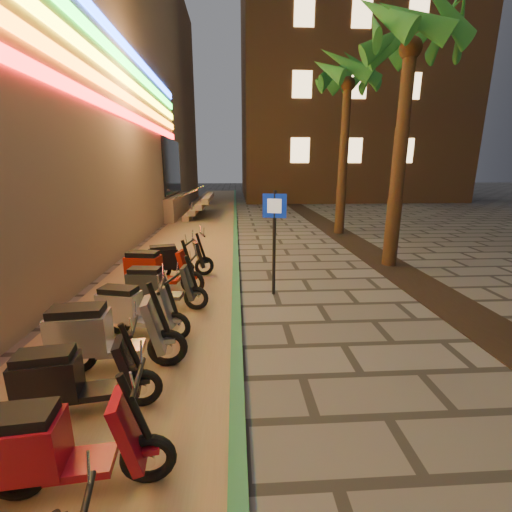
{
  "coord_description": "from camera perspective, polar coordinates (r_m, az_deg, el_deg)",
  "views": [
    {
      "loc": [
        -0.89,
        -2.42,
        2.8
      ],
      "look_at": [
        -0.52,
        3.69,
        1.2
      ],
      "focal_mm": 24.0,
      "sensor_mm": 36.0,
      "label": 1
    }
  ],
  "objects": [
    {
      "name": "scooter_10",
      "position": [
        8.97,
        -13.55,
        -0.6
      ],
      "size": [
        1.64,
        0.85,
        1.16
      ],
      "rotation": [
        0.0,
        0.0,
        0.29
      ],
      "color": "black",
      "rests_on": "ground"
    },
    {
      "name": "scooter_4",
      "position": [
        3.74,
        -30.76,
        -25.69
      ],
      "size": [
        1.62,
        0.6,
        1.14
      ],
      "rotation": [
        0.0,
        0.0,
        0.1
      ],
      "color": "black",
      "rests_on": "ground"
    },
    {
      "name": "planting_strip",
      "position": [
        9.11,
        26.36,
        -4.78
      ],
      "size": [
        1.2,
        40.0,
        0.02
      ],
      "primitive_type": "cube",
      "color": "black",
      "rests_on": "ground"
    },
    {
      "name": "palm_c",
      "position": [
        10.84,
        24.39,
        29.14
      ],
      "size": [
        2.97,
        3.02,
        6.91
      ],
      "color": "#472D19",
      "rests_on": "ground"
    },
    {
      "name": "scooter_9",
      "position": [
        8.04,
        -16.42,
        -2.24
      ],
      "size": [
        1.79,
        0.76,
        1.26
      ],
      "rotation": [
        0.0,
        0.0,
        -0.17
      ],
      "color": "black",
      "rests_on": "ground"
    },
    {
      "name": "pedestrian_sign",
      "position": [
        7.42,
        3.07,
        4.57
      ],
      "size": [
        0.5,
        0.16,
        2.32
      ],
      "rotation": [
        0.0,
        0.0,
        -0.26
      ],
      "color": "black",
      "rests_on": "ground"
    },
    {
      "name": "parking_strip",
      "position": [
        12.85,
        -11.04,
        1.79
      ],
      "size": [
        3.4,
        60.0,
        0.01
      ],
      "primitive_type": "cube",
      "color": "#8C7251",
      "rests_on": "ground"
    },
    {
      "name": "scooter_8",
      "position": [
        7.13,
        -16.03,
        -4.84
      ],
      "size": [
        1.61,
        0.61,
        1.13
      ],
      "rotation": [
        0.0,
        0.0,
        -0.11
      ],
      "color": "black",
      "rests_on": "ground"
    },
    {
      "name": "scooter_5",
      "position": [
        4.6,
        -28.39,
        -17.55
      ],
      "size": [
        1.57,
        0.65,
        1.1
      ],
      "rotation": [
        0.0,
        0.0,
        0.16
      ],
      "color": "black",
      "rests_on": "ground"
    },
    {
      "name": "ground",
      "position": [
        3.8,
        13.4,
        -33.19
      ],
      "size": [
        120.0,
        120.0,
        0.0
      ],
      "primitive_type": "plane",
      "color": "#474442",
      "rests_on": "ground"
    },
    {
      "name": "green_curb",
      "position": [
        12.72,
        -3.44,
        2.12
      ],
      "size": [
        0.18,
        60.0,
        0.1
      ],
      "primitive_type": "cube",
      "color": "#276A42",
      "rests_on": "ground"
    },
    {
      "name": "palm_d",
      "position": [
        15.43,
        15.08,
        25.93
      ],
      "size": [
        2.97,
        3.02,
        7.16
      ],
      "color": "#472D19",
      "rests_on": "ground"
    },
    {
      "name": "apartment_block",
      "position": [
        37.1,
        13.95,
        29.39
      ],
      "size": [
        18.0,
        16.06,
        25.0
      ],
      "color": "brown",
      "rests_on": "ground"
    },
    {
      "name": "scooter_6",
      "position": [
        5.27,
        -24.32,
        -11.87
      ],
      "size": [
        1.83,
        0.66,
        1.29
      ],
      "rotation": [
        0.0,
        0.0,
        0.09
      ],
      "color": "black",
      "rests_on": "ground"
    },
    {
      "name": "scooter_7",
      "position": [
        6.15,
        -19.77,
        -8.34
      ],
      "size": [
        1.59,
        0.77,
        1.12
      ],
      "rotation": [
        0.0,
        0.0,
        -0.25
      ],
      "color": "black",
      "rests_on": "ground"
    }
  ]
}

